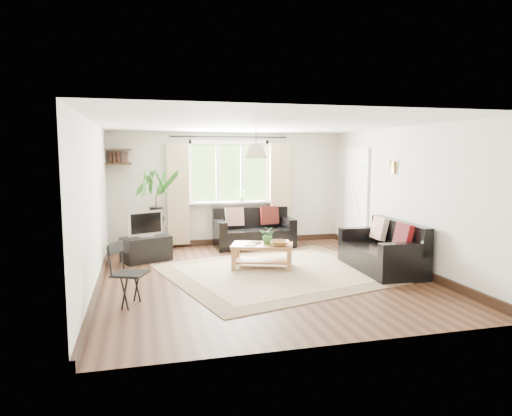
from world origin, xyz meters
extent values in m
plane|color=black|center=(0.00, 0.00, 0.00)|extent=(5.50, 5.50, 0.00)
plane|color=white|center=(0.00, 0.00, 2.40)|extent=(5.50, 5.50, 0.00)
cube|color=beige|center=(0.00, 2.75, 1.20)|extent=(5.00, 0.02, 2.40)
cube|color=beige|center=(0.00, -2.75, 1.20)|extent=(5.00, 0.02, 2.40)
cube|color=beige|center=(-2.50, 0.00, 1.20)|extent=(0.02, 5.50, 2.40)
cube|color=beige|center=(2.50, 0.00, 1.20)|extent=(0.02, 5.50, 2.40)
cube|color=beige|center=(0.38, 0.15, 0.01)|extent=(4.25, 3.89, 0.02)
cube|color=silver|center=(2.47, 1.70, 1.00)|extent=(0.06, 0.96, 2.06)
imported|color=#356F2C|center=(0.24, 0.50, 0.57)|extent=(0.36, 0.35, 0.30)
imported|color=olive|center=(0.38, 0.30, 0.46)|extent=(0.41, 0.41, 0.08)
imported|color=white|center=(-0.14, 0.49, 0.43)|extent=(0.24, 0.26, 0.02)
imported|color=#512F20|center=(-0.02, 0.66, 0.43)|extent=(0.27, 0.27, 0.02)
cube|color=black|center=(-1.78, 1.53, 0.22)|extent=(0.95, 0.77, 0.45)
imported|color=#2D6023|center=(0.25, 2.63, 1.06)|extent=(0.14, 0.10, 0.27)
camera|label=1|loc=(-1.85, -6.87, 1.93)|focal=32.00mm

